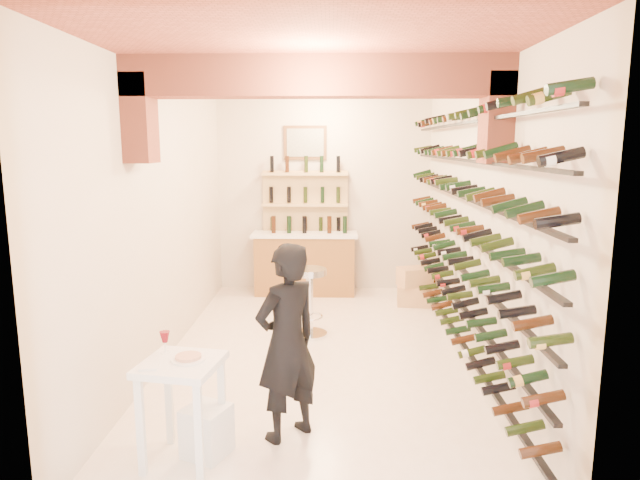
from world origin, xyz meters
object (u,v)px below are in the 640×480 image
at_px(white_stool, 207,431).
at_px(tasting_table, 181,379).
at_px(crate_lower, 414,295).
at_px(wine_rack, 456,223).
at_px(chrome_barstool, 310,297).
at_px(back_counter, 305,261).
at_px(person, 287,342).

bearing_deg(white_stool, tasting_table, -148.55).
bearing_deg(crate_lower, wine_rack, -86.27).
xyz_separation_m(white_stool, chrome_barstool, (0.70, 2.77, 0.31)).
relative_size(tasting_table, chrome_barstool, 1.13).
distance_m(wine_rack, tasting_table, 3.49).
bearing_deg(wine_rack, back_counter, 124.66).
bearing_deg(white_stool, chrome_barstool, 75.87).
bearing_deg(crate_lower, back_counter, 159.42).
xyz_separation_m(chrome_barstool, crate_lower, (1.54, 1.39, -0.36)).
bearing_deg(back_counter, chrome_barstool, -85.51).
bearing_deg(tasting_table, white_stool, 41.25).
bearing_deg(person, wine_rack, -175.54).
xyz_separation_m(tasting_table, chrome_barstool, (0.85, 2.86, -0.16)).
height_order(white_stool, person, person).
distance_m(wine_rack, chrome_barstool, 2.06).
bearing_deg(tasting_table, back_counter, 91.74).
relative_size(wine_rack, back_counter, 3.35).
xyz_separation_m(wine_rack, chrome_barstool, (-1.67, 0.62, -1.04)).
bearing_deg(chrome_barstool, wine_rack, -20.30).
xyz_separation_m(wine_rack, back_counter, (-1.83, 2.65, -1.02)).
xyz_separation_m(white_stool, crate_lower, (2.24, 4.16, -0.04)).
height_order(wine_rack, back_counter, wine_rack).
height_order(tasting_table, person, person).
bearing_deg(person, white_stool, -17.23).
relative_size(tasting_table, white_stool, 2.51).
relative_size(person, chrome_barstool, 1.88).
height_order(back_counter, white_stool, back_counter).
distance_m(white_stool, chrome_barstool, 2.87).
distance_m(back_counter, chrome_barstool, 2.04).
bearing_deg(chrome_barstool, crate_lower, 42.09).
distance_m(wine_rack, crate_lower, 2.45).
distance_m(wine_rack, back_counter, 3.38).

